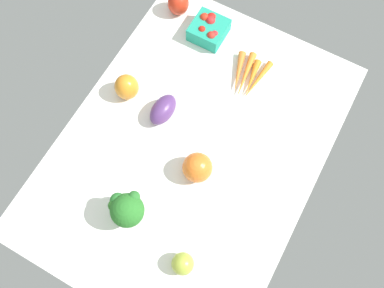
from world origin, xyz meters
The scene contains 9 objects.
tablecloth centered at (0.00, 0.00, 1.00)cm, with size 104.00×76.00×2.00cm, color white.
bell_pepper_red centered at (-42.04, -28.62, 6.24)cm, with size 7.26×7.26×8.48cm, color red.
broccoli_head centered at (27.33, -5.45, 9.54)cm, with size 10.34×10.66×12.53cm.
eggplant centered at (-5.20, -13.18, 5.32)cm, with size 11.09×6.64×6.64cm, color #563371.
heirloom_tomato_orange centered at (6.48, 5.39, 6.46)cm, with size 8.92×8.92×8.92cm, color orange.
heirloom_tomato_green centered at (32.16, 14.88, 5.12)cm, with size 6.23×6.23×6.23cm, color #A3B43C.
bell_pepper_orange centered at (-6.06, -26.84, 6.45)cm, with size 7.61×7.61×8.91cm, color orange.
berry_basket centered at (-38.65, -14.91, 5.11)cm, with size 11.31×11.31×6.73cm.
carrot_bunch centered at (-29.75, 4.22, 3.21)cm, with size 17.24×12.16×2.54cm.
Camera 1 is at (40.14, 22.20, 124.52)cm, focal length 39.68 mm.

